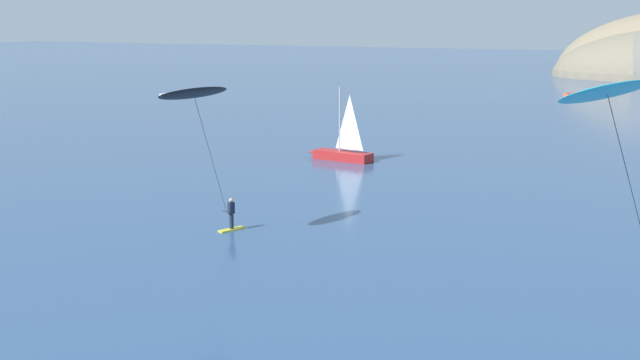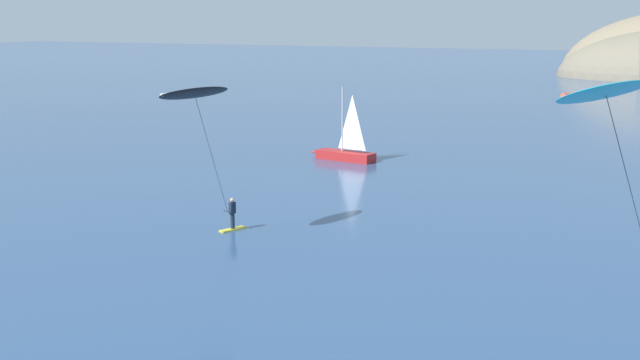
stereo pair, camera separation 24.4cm
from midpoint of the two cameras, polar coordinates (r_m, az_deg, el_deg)
sailboat_near at (r=62.61m, az=1.70°, el=2.02°), size 5.96×1.98×5.70m
kitesurfer_cyan at (r=26.36m, az=20.23°, el=4.74°), size 3.43×8.99×9.06m
kitesurfer_black at (r=39.44m, az=-8.40°, el=5.06°), size 1.80×5.38×7.68m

